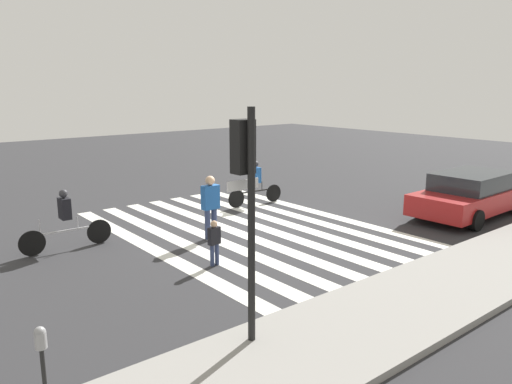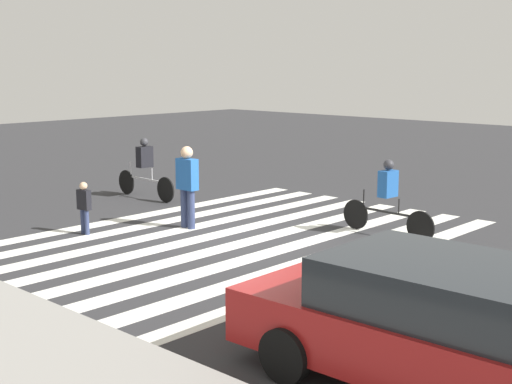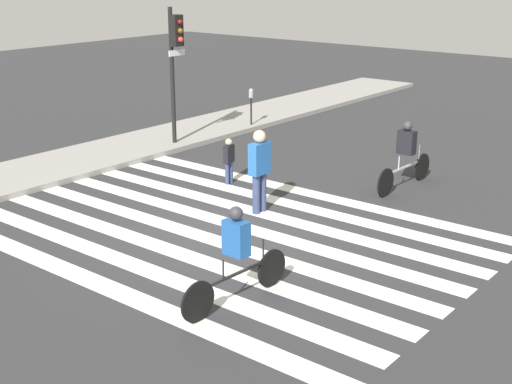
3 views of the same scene
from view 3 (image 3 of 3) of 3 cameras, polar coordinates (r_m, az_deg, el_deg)
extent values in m
plane|color=#2D2D30|center=(14.15, -2.77, -3.16)|extent=(60.00, 60.00, 0.00)
cube|color=gray|center=(18.68, -17.29, 1.53)|extent=(36.00, 2.50, 0.14)
cube|color=silver|center=(12.21, -12.51, -7.15)|extent=(0.45, 10.00, 0.01)
cube|color=silver|center=(12.72, -9.42, -5.90)|extent=(0.45, 10.00, 0.01)
cube|color=silver|center=(13.27, -6.58, -4.73)|extent=(0.45, 10.00, 0.01)
cube|color=silver|center=(13.85, -3.98, -3.65)|extent=(0.45, 10.00, 0.01)
cube|color=silver|center=(14.46, -1.61, -2.65)|extent=(0.45, 10.00, 0.01)
cube|color=silver|center=(15.10, 0.56, -1.73)|extent=(0.45, 10.00, 0.01)
cube|color=silver|center=(15.77, 2.56, -0.89)|extent=(0.45, 10.00, 0.01)
cube|color=silver|center=(16.45, 4.38, -0.11)|extent=(0.45, 10.00, 0.01)
cylinder|color=black|center=(20.31, -6.70, 8.97)|extent=(0.12, 0.12, 3.92)
cube|color=black|center=(19.99, -6.41, 12.72)|extent=(0.32, 0.26, 0.84)
cube|color=silver|center=(20.06, -6.35, 11.01)|extent=(0.60, 0.02, 0.16)
sphere|color=#590F0F|center=(19.86, -6.10, 13.36)|extent=(0.15, 0.15, 0.15)
sphere|color=#59470F|center=(19.88, -6.08, 12.70)|extent=(0.15, 0.15, 0.15)
sphere|color=red|center=(19.90, -6.05, 12.04)|extent=(0.15, 0.15, 0.15)
cylinder|color=black|center=(22.72, -0.39, 6.31)|extent=(0.06, 0.06, 1.01)
cylinder|color=gray|center=(22.60, -0.39, 7.83)|extent=(0.15, 0.15, 0.22)
sphere|color=gray|center=(22.58, -0.40, 8.11)|extent=(0.14, 0.14, 0.14)
cylinder|color=navy|center=(14.98, 0.01, -0.20)|extent=(0.16, 0.16, 0.85)
cylinder|color=navy|center=(15.14, 0.54, 0.01)|extent=(0.16, 0.16, 0.85)
cube|color=#1E5199|center=(14.84, 0.28, 2.71)|extent=(0.50, 0.23, 0.67)
sphere|color=tan|center=(14.73, 0.28, 4.47)|extent=(0.27, 0.27, 0.27)
cylinder|color=navy|center=(17.04, -2.32, 1.48)|extent=(0.10, 0.10, 0.53)
cylinder|color=navy|center=(17.14, -2.02, 1.58)|extent=(0.10, 0.10, 0.53)
cube|color=black|center=(16.96, -2.19, 3.07)|extent=(0.32, 0.18, 0.42)
sphere|color=tan|center=(16.89, -2.20, 4.03)|extent=(0.17, 0.17, 0.17)
cylinder|color=black|center=(11.71, 1.26, -6.11)|extent=(0.64, 0.08, 0.64)
cylinder|color=black|center=(10.64, -4.68, -8.76)|extent=(0.64, 0.08, 0.64)
cube|color=black|center=(11.08, -1.57, -6.55)|extent=(1.40, 0.13, 0.04)
cylinder|color=black|center=(10.83, -2.64, -6.25)|extent=(0.03, 0.03, 0.32)
cylinder|color=black|center=(11.42, 0.59, -4.70)|extent=(0.03, 0.03, 0.40)
cube|color=#1E5199|center=(10.85, -1.59, -3.69)|extent=(0.27, 0.41, 0.55)
sphere|color=#333338|center=(10.71, -1.61, -1.73)|extent=(0.22, 0.22, 0.22)
cylinder|color=black|center=(17.82, 13.15, 1.98)|extent=(0.66, 0.06, 0.66)
cylinder|color=black|center=(16.36, 10.32, 0.74)|extent=(0.66, 0.06, 0.66)
cube|color=#B2B2B7|center=(17.03, 11.83, 1.97)|extent=(1.47, 0.08, 0.04)
cylinder|color=#B2B2B7|center=(16.73, 11.36, 2.28)|extent=(0.03, 0.03, 0.32)
cylinder|color=#B2B2B7|center=(17.53, 12.91, 3.03)|extent=(0.03, 0.03, 0.40)
cube|color=black|center=(16.88, 11.96, 3.91)|extent=(0.25, 0.41, 0.55)
sphere|color=#333338|center=(16.79, 12.05, 5.22)|extent=(0.22, 0.22, 0.22)
camera|label=1|loc=(27.56, -8.62, 15.98)|focal=35.00mm
camera|label=2|loc=(19.06, -51.94, 6.42)|focal=50.00mm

